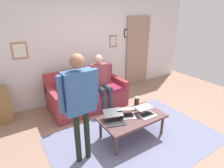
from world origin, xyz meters
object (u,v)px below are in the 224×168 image
object	(u,v)px
laptop_left	(126,114)
laptop_right	(114,119)
interior_door	(137,52)
laptop_center	(146,112)
side_shelf	(0,106)
person_standing	(79,97)
french_press	(137,102)
couch	(87,95)
person_seated	(101,79)
coffee_table	(132,119)

from	to	relation	value
laptop_left	laptop_right	distance (m)	0.28
interior_door	laptop_right	world-z (taller)	interior_door
laptop_center	side_shelf	size ratio (longest dim) A/B	0.46
laptop_center	person_standing	xyz separation A→B (m)	(1.24, -0.04, 0.62)
french_press	person_standing	bearing A→B (deg)	12.09
couch	laptop_left	world-z (taller)	couch
french_press	interior_door	bearing A→B (deg)	-129.67
laptop_left	laptop_center	world-z (taller)	laptop_left
french_press	person_standing	xyz separation A→B (m)	(1.29, 0.28, 0.55)
couch	laptop_left	size ratio (longest dim) A/B	4.26
interior_door	person_standing	distance (m)	3.51
french_press	person_seated	world-z (taller)	person_seated
person_seated	laptop_center	bearing A→B (deg)	97.74
interior_door	person_standing	world-z (taller)	interior_door
side_shelf	laptop_center	bearing A→B (deg)	139.32
interior_door	person_seated	distance (m)	1.95
french_press	side_shelf	xyz separation A→B (m)	(2.29, -1.61, -0.16)
couch	person_seated	size ratio (longest dim) A/B	1.37
coffee_table	laptop_left	world-z (taller)	laptop_left
couch	coffee_table	xyz separation A→B (m)	(-0.19, 1.49, 0.07)
french_press	person_seated	distance (m)	1.07
interior_door	french_press	distance (m)	2.43
couch	laptop_right	xyz separation A→B (m)	(0.17, 1.44, 0.16)
interior_door	coffee_table	world-z (taller)	interior_door
laptop_center	laptop_right	world-z (taller)	laptop_right
laptop_center	side_shelf	distance (m)	2.96
laptop_left	laptop_right	size ratio (longest dim) A/B	0.92
laptop_left	laptop_right	xyz separation A→B (m)	(0.28, 0.04, 0.00)
coffee_table	person_standing	size ratio (longest dim) A/B	0.69
interior_door	laptop_center	world-z (taller)	interior_door
laptop_left	coffee_table	bearing A→B (deg)	133.21
french_press	laptop_right	bearing A→B (deg)	16.03
couch	french_press	xyz separation A→B (m)	(-0.49, 1.26, 0.22)
laptop_center	person_seated	distance (m)	1.38
side_shelf	person_seated	xyz separation A→B (m)	(-2.06, 0.58, 0.35)
laptop_center	french_press	size ratio (longest dim) A/B	1.40
couch	person_standing	size ratio (longest dim) A/B	1.04
coffee_table	couch	bearing A→B (deg)	-82.71
coffee_table	laptop_left	xyz separation A→B (m)	(0.08, -0.09, 0.09)
laptop_left	side_shelf	bearing A→B (deg)	-42.68
interior_door	person_standing	bearing A→B (deg)	36.90
interior_door	laptop_right	size ratio (longest dim) A/B	4.57
couch	coffee_table	world-z (taller)	couch
person_standing	laptop_left	bearing A→B (deg)	-172.08
interior_door	person_standing	size ratio (longest dim) A/B	1.21
couch	side_shelf	xyz separation A→B (m)	(1.80, -0.36, 0.07)
laptop_right	side_shelf	bearing A→B (deg)	-47.75
laptop_center	side_shelf	xyz separation A→B (m)	(2.25, -1.93, -0.09)
laptop_left	french_press	world-z (taller)	french_press
couch	person_seated	bearing A→B (deg)	138.89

